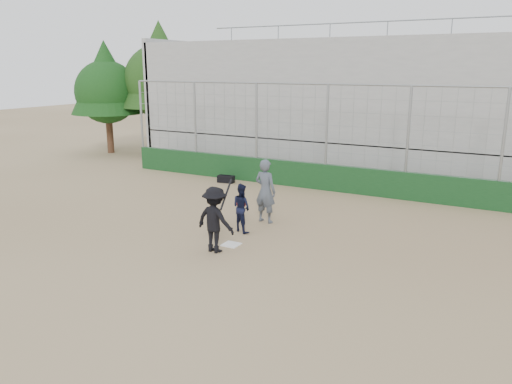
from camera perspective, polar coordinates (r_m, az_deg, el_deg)
The scene contains 10 objects.
ground at distance 13.40m, azimuth -2.86°, elevation -6.06°, with size 90.00×90.00×0.00m, color brown.
home_plate at distance 13.40m, azimuth -2.86°, elevation -6.02°, with size 0.44×0.44×0.02m, color white.
backstop at distance 19.26m, azimuth 7.94°, elevation 3.02°, with size 18.10×0.25×4.04m.
bleachers at distance 23.68m, azimuth 12.39°, elevation 9.69°, with size 20.25×6.70×6.98m.
tree_left at distance 27.94m, azimuth -10.87°, elevation 13.40°, with size 4.48×4.48×7.00m.
tree_right at distance 28.50m, azimuth -16.74°, elevation 11.81°, with size 3.84×3.84×6.00m.
batter_at_plate at distance 12.72m, azimuth -4.71°, elevation -3.16°, with size 1.17×0.81×1.86m.
catcher_crouched at distance 14.31m, azimuth -1.68°, elevation -2.67°, with size 0.85×0.78×0.98m.
umpire at distance 15.08m, azimuth 1.07°, elevation -0.24°, with size 0.71×0.47×1.76m, color #474F5A.
equipment_bag at distance 20.49m, azimuth -3.45°, elevation 1.49°, with size 0.72×0.38×0.33m.
Camera 1 is at (6.55, -10.74, 4.62)m, focal length 35.00 mm.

